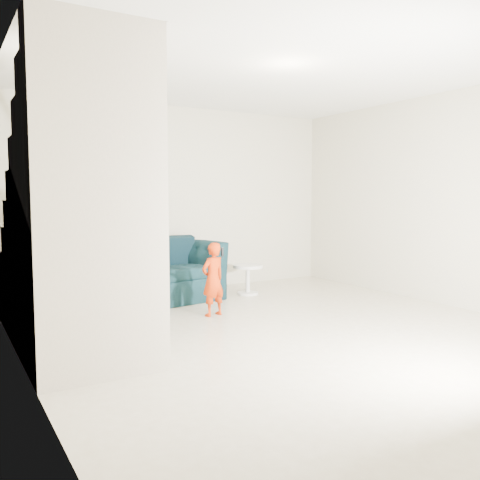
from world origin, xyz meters
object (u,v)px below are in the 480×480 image
Objects in this scene: side_table at (248,274)px; armchair at (171,271)px; staircase at (73,245)px; toddler at (213,279)px.

armchair is at bearing 166.91° from side_table.
armchair reaches higher than side_table.
side_table is 0.12× the size of staircase.
side_table is at bearing -152.20° from toddler.
side_table is at bearing -21.78° from armchair.
toddler is at bearing 14.88° from staircase.
toddler is at bearing -138.56° from side_table.
armchair is 1.10m from side_table.
toddler is 1.38m from side_table.
armchair is 2.81× the size of side_table.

